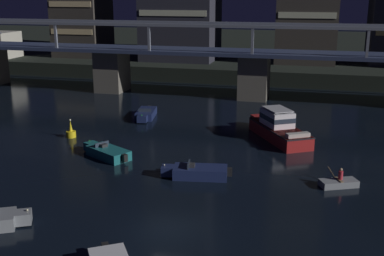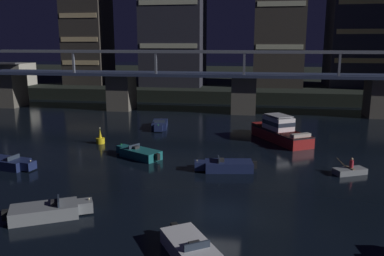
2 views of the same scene
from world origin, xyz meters
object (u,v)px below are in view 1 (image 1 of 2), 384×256
river_bridge (255,67)px  dinghy_with_paddler (339,183)px  speedboat_mid_left (197,172)px  speedboat_near_center (146,114)px  cabin_cruiser_near_left (278,127)px  speedboat_near_right (107,152)px  channel_buoy (71,132)px

river_bridge → dinghy_with_paddler: size_ratio=29.70×
speedboat_mid_left → river_bridge: bearing=89.3°
river_bridge → dinghy_with_paddler: 29.60m
river_bridge → speedboat_mid_left: (-0.36, -28.52, -3.60)m
river_bridge → speedboat_near_center: bearing=-127.6°
cabin_cruiser_near_left → speedboat_mid_left: (-4.87, -11.42, -0.64)m
speedboat_mid_left → speedboat_near_right: bearing=163.2°
river_bridge → dinghy_with_paddler: river_bridge is taller
speedboat_near_right → speedboat_mid_left: same height
speedboat_near_center → speedboat_near_right: bearing=-84.3°
speedboat_near_right → speedboat_mid_left: size_ratio=0.93×
cabin_cruiser_near_left → channel_buoy: cabin_cruiser_near_left is taller
cabin_cruiser_near_left → dinghy_with_paddler: bearing=-64.2°
channel_buoy → speedboat_mid_left: bearing=-26.4°
cabin_cruiser_near_left → channel_buoy: bearing=-166.5°
speedboat_near_center → channel_buoy: (-4.29, -8.69, 0.06)m
speedboat_near_center → dinghy_with_paddler: dinghy_with_paddler is taller
speedboat_near_right → cabin_cruiser_near_left: bearing=34.0°
channel_buoy → dinghy_with_paddler: (23.91, -6.12, -0.20)m
river_bridge → dinghy_with_paddler: bearing=-70.8°
channel_buoy → dinghy_with_paddler: size_ratio=0.62×
speedboat_near_right → channel_buoy: size_ratio=2.77×
cabin_cruiser_near_left → river_bridge: bearing=104.8°
speedboat_near_center → dinghy_with_paddler: (19.61, -14.81, -0.14)m
cabin_cruiser_near_left → speedboat_mid_left: bearing=-113.1°
speedboat_near_center → speedboat_near_right: (1.30, -13.08, 0.00)m
speedboat_near_center → cabin_cruiser_near_left: bearing=-16.1°
speedboat_near_center → speedboat_near_right: 13.15m
river_bridge → speedboat_near_center: 16.71m
speedboat_near_center → channel_buoy: bearing=-116.3°
river_bridge → cabin_cruiser_near_left: river_bridge is taller
river_bridge → speedboat_near_right: size_ratio=17.19×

